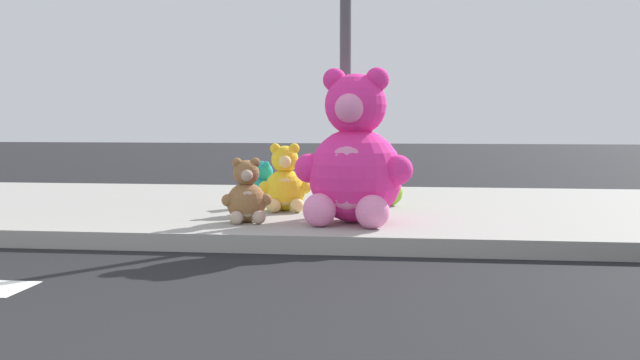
{
  "coord_description": "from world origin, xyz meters",
  "views": [
    {
      "loc": [
        1.63,
        -2.73,
        1.08
      ],
      "look_at": [
        0.85,
        3.6,
        0.55
      ],
      "focal_mm": 41.32,
      "sensor_mm": 36.0,
      "label": 1
    }
  ],
  "objects_px": {
    "sign_pole": "(345,39)",
    "plush_pink_large": "(354,161)",
    "plush_teal": "(263,188)",
    "plush_brown": "(247,197)",
    "plush_yellow": "(285,184)",
    "plush_lime": "(388,188)"
  },
  "relations": [
    {
      "from": "sign_pole",
      "to": "plush_pink_large",
      "type": "relative_size",
      "value": 2.31
    },
    {
      "from": "plush_pink_large",
      "to": "plush_brown",
      "type": "height_order",
      "value": "plush_pink_large"
    },
    {
      "from": "plush_lime",
      "to": "plush_teal",
      "type": "bearing_deg",
      "value": -170.9
    },
    {
      "from": "plush_teal",
      "to": "plush_pink_large",
      "type": "bearing_deg",
      "value": -47.23
    },
    {
      "from": "sign_pole",
      "to": "plush_teal",
      "type": "relative_size",
      "value": 6.63
    },
    {
      "from": "plush_lime",
      "to": "plush_brown",
      "type": "height_order",
      "value": "plush_brown"
    },
    {
      "from": "plush_yellow",
      "to": "plush_teal",
      "type": "xyz_separation_m",
      "value": [
        -0.31,
        0.38,
        -0.08
      ]
    },
    {
      "from": "sign_pole",
      "to": "plush_lime",
      "type": "distance_m",
      "value": 1.74
    },
    {
      "from": "plush_pink_large",
      "to": "plush_brown",
      "type": "distance_m",
      "value": 1.02
    },
    {
      "from": "plush_pink_large",
      "to": "plush_yellow",
      "type": "height_order",
      "value": "plush_pink_large"
    },
    {
      "from": "plush_pink_large",
      "to": "plush_yellow",
      "type": "relative_size",
      "value": 2.02
    },
    {
      "from": "plush_yellow",
      "to": "plush_brown",
      "type": "bearing_deg",
      "value": -103.23
    },
    {
      "from": "plush_lime",
      "to": "plush_brown",
      "type": "relative_size",
      "value": 0.81
    },
    {
      "from": "plush_pink_large",
      "to": "plush_teal",
      "type": "bearing_deg",
      "value": 132.77
    },
    {
      "from": "plush_yellow",
      "to": "plush_lime",
      "type": "height_order",
      "value": "plush_yellow"
    },
    {
      "from": "sign_pole",
      "to": "plush_yellow",
      "type": "height_order",
      "value": "sign_pole"
    },
    {
      "from": "plush_lime",
      "to": "plush_pink_large",
      "type": "bearing_deg",
      "value": -100.9
    },
    {
      "from": "plush_lime",
      "to": "plush_teal",
      "type": "distance_m",
      "value": 1.35
    },
    {
      "from": "sign_pole",
      "to": "plush_lime",
      "type": "bearing_deg",
      "value": 62.9
    },
    {
      "from": "plush_brown",
      "to": "plush_lime",
      "type": "bearing_deg",
      "value": 49.89
    },
    {
      "from": "plush_teal",
      "to": "plush_brown",
      "type": "height_order",
      "value": "plush_brown"
    },
    {
      "from": "sign_pole",
      "to": "plush_brown",
      "type": "relative_size",
      "value": 5.48
    }
  ]
}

